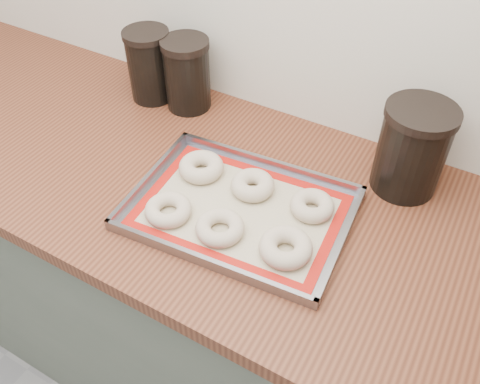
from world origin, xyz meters
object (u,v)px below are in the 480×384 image
Objects in this scene: bagel_front_mid at (220,228)px; canister_left at (150,65)px; bagel_front_right at (286,247)px; canister_mid at (187,74)px; bagel_back_right at (312,206)px; bagel_back_left at (201,167)px; bagel_front_left at (168,210)px; canister_right at (412,149)px; baking_tray at (240,210)px; bagel_back_mid at (253,185)px.

canister_left is (-0.43, 0.34, 0.08)m from bagel_front_mid.
bagel_front_right is 0.57m from canister_mid.
bagel_back_right is at bearing -24.62° from canister_mid.
bagel_back_left is (-0.27, 0.12, 0.00)m from bagel_front_right.
canister_mid is at bearing 131.45° from bagel_front_mid.
bagel_front_left is 0.53m from canister_right.
bagel_back_right is 0.60m from canister_left.
baking_tray is 0.39m from canister_right.
bagel_front_right is 1.10× the size of bagel_back_mid.
bagel_back_right is (0.13, 0.07, 0.01)m from baking_tray.
bagel_front_right is 0.56× the size of canister_mid.
bagel_back_mid is at bearing -25.54° from canister_left.
bagel_back_mid is (0.12, 0.15, 0.00)m from bagel_front_left.
canister_right reaches higher than bagel_back_right.
canister_mid is at bearing 138.58° from baking_tray.
canister_mid is (-0.31, 0.22, 0.07)m from bagel_back_mid.
baking_tray is 0.15m from bagel_front_right.
canister_left reaches higher than bagel_back_right.
canister_left is at bearing 144.62° from bagel_back_left.
bagel_back_right is at bearing -19.06° from canister_left.
bagel_front_mid is 0.49× the size of canister_right.
bagel_back_right is (-0.00, 0.13, -0.00)m from bagel_front_right.
baking_tray is at bearing 34.73° from bagel_front_left.
canister_mid reaches higher than bagel_back_right.
canister_mid reaches higher than bagel_back_left.
canister_mid is at bearing 143.30° from bagel_front_right.
bagel_front_left is 1.06× the size of bagel_back_right.
bagel_front_right is 0.35m from canister_right.
canister_right is (0.28, 0.26, 0.10)m from baking_tray.
bagel_back_mid is at bearing 95.15° from baking_tray.
bagel_front_right and bagel_back_mid have the same top height.
baking_tray is 0.15m from bagel_back_left.
bagel_front_left is 0.94× the size of bagel_front_right.
bagel_back_mid is 0.51× the size of canister_mid.
canister_mid is 0.59m from canister_right.
bagel_front_right is (0.26, 0.03, 0.00)m from bagel_front_left.
canister_left reaches higher than bagel_back_left.
canister_mid is 0.93× the size of canister_right.
bagel_back_right is 0.49× the size of canister_left.
canister_right reaches higher than bagel_back_mid.
baking_tray is 0.52m from canister_left.
canister_left reaches higher than bagel_front_mid.
bagel_back_right is (0.26, 0.16, 0.00)m from bagel_front_left.
bagel_front_right is 1.03× the size of bagel_back_left.
bagel_back_mid is (0.13, 0.01, -0.00)m from bagel_back_left.
bagel_back_mid is at bearing -145.68° from canister_right.
baking_tray is 2.52× the size of canister_left.
bagel_back_right is 0.46× the size of canister_right.
canister_mid is (-0.19, 0.37, 0.08)m from bagel_front_left.
bagel_back_right is (0.14, 0.15, 0.00)m from bagel_front_mid.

